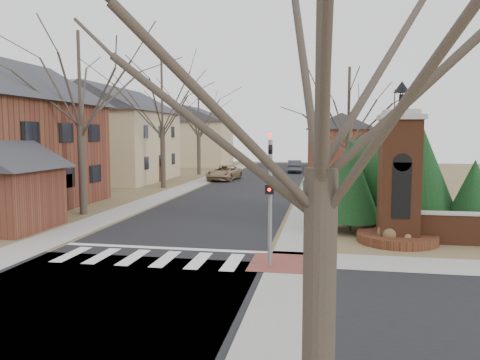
% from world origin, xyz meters
% --- Properties ---
extents(ground, '(120.00, 120.00, 0.00)m').
position_xyz_m(ground, '(0.00, 0.00, 0.00)').
color(ground, brown).
rests_on(ground, ground).
extents(main_street, '(8.00, 70.00, 0.01)m').
position_xyz_m(main_street, '(0.00, 22.00, 0.01)').
color(main_street, black).
rests_on(main_street, ground).
extents(cross_street, '(120.00, 8.00, 0.01)m').
position_xyz_m(cross_street, '(0.00, -3.00, 0.01)').
color(cross_street, black).
rests_on(cross_street, ground).
extents(crosswalk_zone, '(8.00, 2.20, 0.02)m').
position_xyz_m(crosswalk_zone, '(0.00, 0.80, 0.01)').
color(crosswalk_zone, silver).
rests_on(crosswalk_zone, ground).
extents(stop_bar, '(8.00, 0.35, 0.02)m').
position_xyz_m(stop_bar, '(0.00, 2.30, 0.01)').
color(stop_bar, silver).
rests_on(stop_bar, ground).
extents(sidewalk_right_main, '(2.00, 60.00, 0.02)m').
position_xyz_m(sidewalk_right_main, '(5.20, 22.00, 0.01)').
color(sidewalk_right_main, gray).
rests_on(sidewalk_right_main, ground).
extents(sidewalk_left, '(2.00, 60.00, 0.02)m').
position_xyz_m(sidewalk_left, '(-5.20, 22.00, 0.01)').
color(sidewalk_left, gray).
rests_on(sidewalk_left, ground).
extents(curb_apron, '(2.40, 2.40, 0.02)m').
position_xyz_m(curb_apron, '(4.80, 1.00, 0.01)').
color(curb_apron, brown).
rests_on(curb_apron, ground).
extents(traffic_signal_pole, '(0.28, 0.41, 4.50)m').
position_xyz_m(traffic_signal_pole, '(4.30, 0.57, 2.59)').
color(traffic_signal_pole, slate).
rests_on(traffic_signal_pole, ground).
extents(sign_post, '(0.90, 0.07, 2.75)m').
position_xyz_m(sign_post, '(5.59, 1.99, 1.95)').
color(sign_post, slate).
rests_on(sign_post, ground).
extents(brick_gate_monument, '(3.20, 3.20, 6.47)m').
position_xyz_m(brick_gate_monument, '(9.00, 4.99, 2.17)').
color(brick_gate_monument, '#5C2F1B').
rests_on(brick_gate_monument, ground).
extents(house_stucco_left, '(9.80, 12.80, 9.28)m').
position_xyz_m(house_stucco_left, '(-13.50, 27.00, 4.59)').
color(house_stucco_left, tan).
rests_on(house_stucco_left, ground).
extents(garage_left, '(4.80, 4.80, 4.29)m').
position_xyz_m(garage_left, '(-8.52, 4.49, 2.24)').
color(garage_left, brown).
rests_on(garage_left, ground).
extents(house_distant_left, '(10.80, 8.80, 8.53)m').
position_xyz_m(house_distant_left, '(-12.01, 48.00, 4.25)').
color(house_distant_left, tan).
rests_on(house_distant_left, ground).
extents(house_distant_right, '(8.80, 8.80, 7.30)m').
position_xyz_m(house_distant_right, '(7.99, 47.99, 3.65)').
color(house_distant_right, brown).
rests_on(house_distant_right, ground).
extents(evergreen_near, '(2.80, 2.80, 4.10)m').
position_xyz_m(evergreen_near, '(7.20, 7.00, 2.30)').
color(evergreen_near, '#473D33').
rests_on(evergreen_near, ground).
extents(evergreen_mid, '(3.40, 3.40, 4.70)m').
position_xyz_m(evergreen_mid, '(10.50, 8.20, 2.60)').
color(evergreen_mid, '#473D33').
rests_on(evergreen_mid, ground).
extents(evergreen_far, '(2.40, 2.40, 3.30)m').
position_xyz_m(evergreen_far, '(12.50, 7.20, 1.90)').
color(evergreen_far, '#473D33').
rests_on(evergreen_far, ground).
extents(evergreen_mass, '(4.80, 4.80, 4.80)m').
position_xyz_m(evergreen_mass, '(9.00, 9.50, 2.40)').
color(evergreen_mass, black).
rests_on(evergreen_mass, ground).
extents(bare_tree_0, '(8.05, 8.05, 11.15)m').
position_xyz_m(bare_tree_0, '(-7.00, 9.00, 7.70)').
color(bare_tree_0, '#473D33').
rests_on(bare_tree_0, ground).
extents(bare_tree_1, '(8.40, 8.40, 11.64)m').
position_xyz_m(bare_tree_1, '(-7.00, 22.00, 8.03)').
color(bare_tree_1, '#473D33').
rests_on(bare_tree_1, ground).
extents(bare_tree_2, '(7.35, 7.35, 10.19)m').
position_xyz_m(bare_tree_2, '(-7.50, 35.00, 7.03)').
color(bare_tree_2, '#473D33').
rests_on(bare_tree_2, ground).
extents(bare_tree_3, '(7.00, 7.00, 9.70)m').
position_xyz_m(bare_tree_3, '(7.50, 16.00, 6.69)').
color(bare_tree_3, '#473D33').
rests_on(bare_tree_3, ground).
extents(pickup_truck, '(2.88, 5.31, 1.42)m').
position_xyz_m(pickup_truck, '(-3.40, 29.08, 0.71)').
color(pickup_truck, '#957851').
rests_on(pickup_truck, ground).
extents(distant_car, '(1.77, 4.44, 1.44)m').
position_xyz_m(distant_car, '(2.69, 39.35, 0.72)').
color(distant_car, '#363A3E').
rests_on(distant_car, ground).
extents(dry_shrub_left, '(0.88, 0.88, 0.88)m').
position_xyz_m(dry_shrub_left, '(8.60, 4.60, 0.44)').
color(dry_shrub_left, brown).
rests_on(dry_shrub_left, ground).
extents(dry_shrub_right, '(0.75, 0.75, 0.75)m').
position_xyz_m(dry_shrub_right, '(9.30, 4.60, 0.38)').
color(dry_shrub_right, brown).
rests_on(dry_shrub_right, ground).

